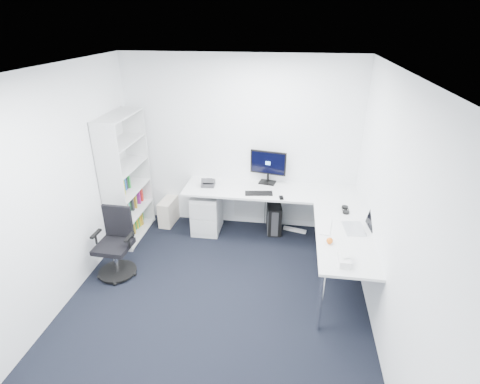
# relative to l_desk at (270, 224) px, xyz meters

# --- Properties ---
(ground) EXTENTS (4.20, 4.20, 0.00)m
(ground) POSITION_rel_l_desk_xyz_m (-0.55, -1.40, -0.39)
(ground) COLOR black
(ceiling) EXTENTS (4.20, 4.20, 0.00)m
(ceiling) POSITION_rel_l_desk_xyz_m (-0.55, -1.40, 2.31)
(ceiling) COLOR white
(wall_back) EXTENTS (3.60, 0.02, 2.70)m
(wall_back) POSITION_rel_l_desk_xyz_m (-0.55, 0.70, 0.96)
(wall_back) COLOR white
(wall_back) RESTS_ON ground
(wall_left) EXTENTS (0.02, 4.20, 2.70)m
(wall_left) POSITION_rel_l_desk_xyz_m (-2.35, -1.40, 0.96)
(wall_left) COLOR white
(wall_left) RESTS_ON ground
(wall_right) EXTENTS (0.02, 4.20, 2.70)m
(wall_right) POSITION_rel_l_desk_xyz_m (1.25, -1.40, 0.96)
(wall_right) COLOR white
(wall_right) RESTS_ON ground
(l_desk) EXTENTS (2.69, 1.51, 0.79)m
(l_desk) POSITION_rel_l_desk_xyz_m (0.00, 0.00, 0.00)
(l_desk) COLOR silver
(l_desk) RESTS_ON ground
(drawer_pedestal) EXTENTS (0.42, 0.53, 0.65)m
(drawer_pedestal) POSITION_rel_l_desk_xyz_m (-1.04, 0.35, -0.07)
(drawer_pedestal) COLOR silver
(drawer_pedestal) RESTS_ON ground
(bookshelf) EXTENTS (0.38, 0.97, 1.93)m
(bookshelf) POSITION_rel_l_desk_xyz_m (-2.17, 0.05, 0.57)
(bookshelf) COLOR silver
(bookshelf) RESTS_ON ground
(task_chair) EXTENTS (0.54, 0.54, 0.93)m
(task_chair) POSITION_rel_l_desk_xyz_m (-1.98, -0.95, 0.07)
(task_chair) COLOR black
(task_chair) RESTS_ON ground
(black_pc_tower) EXTENTS (0.28, 0.50, 0.47)m
(black_pc_tower) POSITION_rel_l_desk_xyz_m (0.02, 0.51, -0.16)
(black_pc_tower) COLOR black
(black_pc_tower) RESTS_ON ground
(beige_pc_tower) EXTENTS (0.24, 0.46, 0.42)m
(beige_pc_tower) POSITION_rel_l_desk_xyz_m (-1.72, 0.49, -0.18)
(beige_pc_tower) COLOR beige
(beige_pc_tower) RESTS_ON ground
(power_strip) EXTENTS (0.38, 0.16, 0.04)m
(power_strip) POSITION_rel_l_desk_xyz_m (0.37, 0.51, -0.37)
(power_strip) COLOR silver
(power_strip) RESTS_ON ground
(monitor) EXTENTS (0.58, 0.28, 0.54)m
(monitor) POSITION_rel_l_desk_xyz_m (-0.10, 0.59, 0.66)
(monitor) COLOR black
(monitor) RESTS_ON l_desk
(black_keyboard) EXTENTS (0.42, 0.20, 0.02)m
(black_keyboard) POSITION_rel_l_desk_xyz_m (-0.20, 0.18, 0.40)
(black_keyboard) COLOR black
(black_keyboard) RESTS_ON l_desk
(mouse) EXTENTS (0.07, 0.10, 0.03)m
(mouse) POSITION_rel_l_desk_xyz_m (0.14, 0.07, 0.41)
(mouse) COLOR black
(mouse) RESTS_ON l_desk
(desk_phone) EXTENTS (0.21, 0.21, 0.14)m
(desk_phone) POSITION_rel_l_desk_xyz_m (-1.00, 0.36, 0.46)
(desk_phone) COLOR #2E2E31
(desk_phone) RESTS_ON l_desk
(laptop) EXTENTS (0.38, 0.37, 0.24)m
(laptop) POSITION_rel_l_desk_xyz_m (1.05, -0.66, 0.52)
(laptop) COLOR silver
(laptop) RESTS_ON l_desk
(white_keyboard) EXTENTS (0.18, 0.44, 0.01)m
(white_keyboard) POSITION_rel_l_desk_xyz_m (0.72, -0.65, 0.40)
(white_keyboard) COLOR silver
(white_keyboard) RESTS_ON l_desk
(headphones) EXTENTS (0.13, 0.21, 0.05)m
(headphones) POSITION_rel_l_desk_xyz_m (1.00, -0.18, 0.42)
(headphones) COLOR black
(headphones) RESTS_ON l_desk
(orange_fruit) EXTENTS (0.08, 0.08, 0.08)m
(orange_fruit) POSITION_rel_l_desk_xyz_m (0.74, -1.02, 0.43)
(orange_fruit) COLOR orange
(orange_fruit) RESTS_ON l_desk
(tissue_box) EXTENTS (0.12, 0.23, 0.08)m
(tissue_box) POSITION_rel_l_desk_xyz_m (0.86, -1.39, 0.43)
(tissue_box) COLOR silver
(tissue_box) RESTS_ON l_desk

